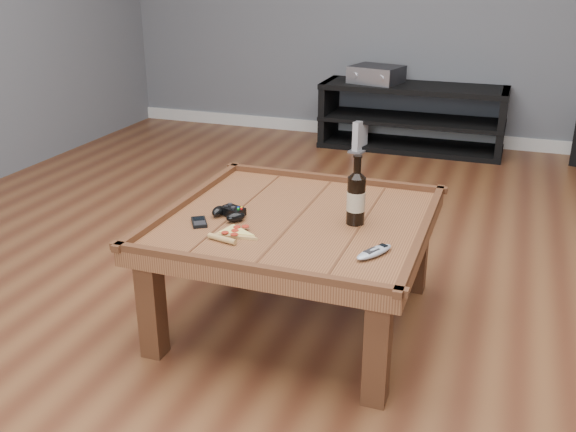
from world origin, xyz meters
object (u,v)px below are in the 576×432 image
(coffee_table, at_px, (297,232))
(media_console, at_px, (412,118))
(game_controller, at_px, (229,213))
(smartphone, at_px, (199,222))
(pizza_slice, at_px, (233,233))
(beer_bottle, at_px, (356,197))
(av_receiver, at_px, (376,74))
(remote_control, at_px, (374,252))
(game_console, at_px, (360,137))

(coffee_table, relative_size, media_console, 0.74)
(game_controller, height_order, smartphone, game_controller)
(media_console, distance_m, pizza_slice, 3.00)
(smartphone, bearing_deg, beer_bottle, -12.82)
(coffee_table, relative_size, av_receiver, 2.38)
(coffee_table, distance_m, beer_bottle, 0.28)
(game_controller, distance_m, pizza_slice, 0.18)
(av_receiver, bearing_deg, smartphone, -76.03)
(coffee_table, bearing_deg, av_receiver, 96.13)
(coffee_table, relative_size, game_controller, 6.73)
(game_controller, xyz_separation_m, remote_control, (0.61, -0.15, -0.01))
(beer_bottle, xyz_separation_m, pizza_slice, (-0.39, -0.26, -0.10))
(smartphone, bearing_deg, game_controller, 16.13)
(game_controller, xyz_separation_m, game_console, (-0.10, 2.62, -0.36))
(av_receiver, bearing_deg, media_console, 15.61)
(media_console, bearing_deg, beer_bottle, -85.29)
(beer_bottle, relative_size, game_console, 1.10)
(coffee_table, bearing_deg, remote_control, -33.31)
(pizza_slice, height_order, smartphone, pizza_slice)
(remote_control, bearing_deg, beer_bottle, 145.32)
(coffee_table, relative_size, remote_control, 5.97)
(beer_bottle, bearing_deg, coffee_table, -174.67)
(remote_control, xyz_separation_m, av_receiver, (-0.65, 2.98, 0.10))
(media_console, bearing_deg, game_console, -149.17)
(av_receiver, bearing_deg, remote_control, -62.98)
(coffee_table, height_order, media_console, media_console)
(media_console, height_order, smartphone, media_console)
(remote_control, height_order, av_receiver, av_receiver)
(coffee_table, xyz_separation_m, beer_bottle, (0.22, 0.02, 0.17))
(beer_bottle, relative_size, smartphone, 2.40)
(smartphone, height_order, av_receiver, av_receiver)
(coffee_table, distance_m, remote_control, 0.43)
(coffee_table, relative_size, smartphone, 9.23)
(beer_bottle, bearing_deg, game_controller, -167.33)
(coffee_table, distance_m, media_console, 2.75)
(pizza_slice, relative_size, remote_control, 1.34)
(coffee_table, relative_size, beer_bottle, 3.84)
(coffee_table, xyz_separation_m, av_receiver, (-0.29, 2.75, 0.17))
(media_console, height_order, game_console, media_console)
(media_console, relative_size, smartphone, 12.54)
(coffee_table, bearing_deg, game_console, 97.92)
(media_console, bearing_deg, coffee_table, -90.00)
(remote_control, distance_m, game_console, 2.88)
(coffee_table, distance_m, pizza_slice, 0.30)
(pizza_slice, distance_m, remote_control, 0.52)
(beer_bottle, height_order, game_console, beer_bottle)
(game_controller, relative_size, remote_control, 0.89)
(smartphone, bearing_deg, remote_control, -37.07)
(pizza_slice, bearing_deg, media_console, 99.13)
(coffee_table, xyz_separation_m, pizza_slice, (-0.17, -0.24, 0.07))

